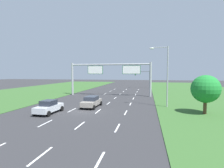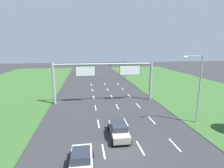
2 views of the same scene
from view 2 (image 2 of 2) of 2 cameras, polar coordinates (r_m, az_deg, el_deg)
ground_plane at (r=17.41m, az=3.35°, el=-20.57°), size 200.00×200.00×0.00m
lane_dashes_inner_left at (r=22.44m, az=-4.44°, el=-12.78°), size 0.14×50.40×0.01m
lane_dashes_inner_right at (r=22.93m, az=4.51°, el=-12.23°), size 0.14×50.40×0.01m
lane_dashes_slip at (r=23.93m, az=12.87°, el=-11.44°), size 0.14×50.40×0.01m
car_near_red at (r=19.11m, az=2.19°, el=-14.69°), size 2.07×4.42×1.56m
car_lead_silver at (r=14.87m, az=-9.97°, el=-23.43°), size 2.01×4.08×1.59m
sign_gantry at (r=29.94m, az=-2.13°, el=3.27°), size 17.24×0.44×7.00m
traffic_light_mast at (r=51.27m, az=2.19°, el=5.63°), size 4.76×0.49×5.60m
street_lamp at (r=23.43m, az=26.04°, el=0.14°), size 2.61×0.32×8.50m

